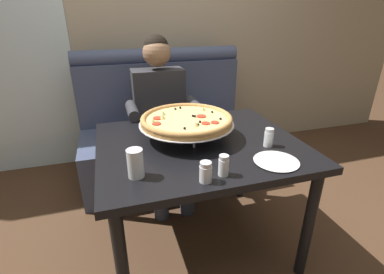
# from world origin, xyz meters

# --- Properties ---
(ground_plane) EXTENTS (16.00, 16.00, 0.00)m
(ground_plane) POSITION_xyz_m (0.00, 0.00, 0.00)
(ground_plane) COLOR #4C3321
(back_wall_with_window) EXTENTS (6.00, 0.12, 2.80)m
(back_wall_with_window) POSITION_xyz_m (0.00, 1.52, 1.40)
(back_wall_with_window) COLOR tan
(back_wall_with_window) RESTS_ON ground_plane
(booth_bench) EXTENTS (1.49, 0.78, 1.13)m
(booth_bench) POSITION_xyz_m (0.00, 0.94, 0.40)
(booth_bench) COLOR #424C6B
(booth_bench) RESTS_ON ground_plane
(dining_table) EXTENTS (1.14, 0.95, 0.74)m
(dining_table) POSITION_xyz_m (0.00, 0.00, 0.65)
(dining_table) COLOR black
(dining_table) RESTS_ON ground_plane
(diner_main) EXTENTS (0.54, 0.64, 1.27)m
(diner_main) POSITION_xyz_m (-0.09, 0.68, 0.71)
(diner_main) COLOR #2D3342
(diner_main) RESTS_ON ground_plane
(pizza) EXTENTS (0.55, 0.55, 0.14)m
(pizza) POSITION_xyz_m (-0.05, 0.09, 0.85)
(pizza) COLOR silver
(pizza) RESTS_ON dining_table
(shaker_oregano) EXTENTS (0.05, 0.05, 0.10)m
(shaker_oregano) POSITION_xyz_m (-0.01, -0.37, 0.78)
(shaker_oregano) COLOR white
(shaker_oregano) RESTS_ON dining_table
(shaker_parmesan) EXTENTS (0.06, 0.06, 0.10)m
(shaker_parmesan) POSITION_xyz_m (-0.10, -0.39, 0.78)
(shaker_parmesan) COLOR white
(shaker_parmesan) RESTS_ON dining_table
(shaker_pepper_flakes) EXTENTS (0.05, 0.05, 0.10)m
(shaker_pepper_flakes) POSITION_xyz_m (0.35, -0.16, 0.78)
(shaker_pepper_flakes) COLOR white
(shaker_pepper_flakes) RESTS_ON dining_table
(plate_near_left) EXTENTS (0.22, 0.22, 0.02)m
(plate_near_left) POSITION_xyz_m (0.29, -0.33, 0.75)
(plate_near_left) COLOR white
(plate_near_left) RESTS_ON dining_table
(drinking_glass) EXTENTS (0.07, 0.07, 0.13)m
(drinking_glass) POSITION_xyz_m (-0.39, -0.27, 0.80)
(drinking_glass) COLOR silver
(drinking_glass) RESTS_ON dining_table
(patio_chair) EXTENTS (0.40, 0.41, 0.86)m
(patio_chair) POSITION_xyz_m (-1.23, 2.09, 0.52)
(patio_chair) COLOR black
(patio_chair) RESTS_ON ground_plane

